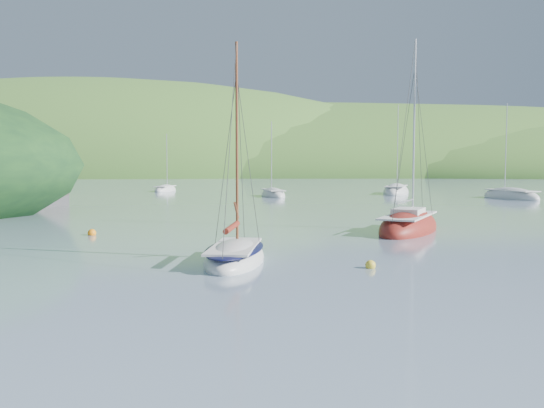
{
  "coord_description": "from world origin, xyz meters",
  "views": [
    {
      "loc": [
        -0.78,
        -23.94,
        4.46
      ],
      "look_at": [
        -1.01,
        8.0,
        2.1
      ],
      "focal_mm": 40.0,
      "sensor_mm": 36.0,
      "label": 1
    }
  ],
  "objects_px": {
    "distant_sloop_d": "(511,197)",
    "sloop_red": "(409,228)",
    "distant_sloop_b": "(396,192)",
    "distant_sloop_a": "(273,195)",
    "distant_sloop_c": "(165,190)",
    "daysailer_white": "(235,257)"
  },
  "relations": [
    {
      "from": "distant_sloop_c",
      "to": "distant_sloop_d",
      "type": "relative_size",
      "value": 0.74
    },
    {
      "from": "sloop_red",
      "to": "distant_sloop_a",
      "type": "height_order",
      "value": "sloop_red"
    },
    {
      "from": "sloop_red",
      "to": "distant_sloop_d",
      "type": "height_order",
      "value": "sloop_red"
    },
    {
      "from": "distant_sloop_b",
      "to": "distant_sloop_c",
      "type": "bearing_deg",
      "value": -173.24
    },
    {
      "from": "daysailer_white",
      "to": "distant_sloop_c",
      "type": "relative_size",
      "value": 1.18
    },
    {
      "from": "daysailer_white",
      "to": "distant_sloop_c",
      "type": "distance_m",
      "value": 59.84
    },
    {
      "from": "daysailer_white",
      "to": "distant_sloop_a",
      "type": "xyz_separation_m",
      "value": [
        1.42,
        46.63,
        -0.06
      ]
    },
    {
      "from": "distant_sloop_c",
      "to": "sloop_red",
      "type": "bearing_deg",
      "value": -53.35
    },
    {
      "from": "sloop_red",
      "to": "distant_sloop_c",
      "type": "distance_m",
      "value": 52.66
    },
    {
      "from": "daysailer_white",
      "to": "distant_sloop_a",
      "type": "height_order",
      "value": "daysailer_white"
    },
    {
      "from": "distant_sloop_a",
      "to": "distant_sloop_b",
      "type": "bearing_deg",
      "value": 6.11
    },
    {
      "from": "distant_sloop_a",
      "to": "distant_sloop_c",
      "type": "xyz_separation_m",
      "value": [
        -15.11,
        11.62,
        -0.01
      ]
    },
    {
      "from": "distant_sloop_a",
      "to": "distant_sloop_c",
      "type": "height_order",
      "value": "distant_sloop_a"
    },
    {
      "from": "distant_sloop_c",
      "to": "distant_sloop_a",
      "type": "bearing_deg",
      "value": -27.66
    },
    {
      "from": "distant_sloop_a",
      "to": "daysailer_white",
      "type": "bearing_deg",
      "value": -105.53
    },
    {
      "from": "distant_sloop_a",
      "to": "distant_sloop_d",
      "type": "distance_m",
      "value": 27.3
    },
    {
      "from": "distant_sloop_b",
      "to": "distant_sloop_d",
      "type": "height_order",
      "value": "distant_sloop_b"
    },
    {
      "from": "daysailer_white",
      "to": "distant_sloop_d",
      "type": "distance_m",
      "value": 51.26
    },
    {
      "from": "distant_sloop_b",
      "to": "distant_sloop_d",
      "type": "relative_size",
      "value": 1.07
    },
    {
      "from": "distant_sloop_a",
      "to": "distant_sloop_d",
      "type": "bearing_deg",
      "value": -22.15
    },
    {
      "from": "distant_sloop_d",
      "to": "sloop_red",
      "type": "bearing_deg",
      "value": -141.46
    },
    {
      "from": "sloop_red",
      "to": "distant_sloop_a",
      "type": "relative_size",
      "value": 1.32
    }
  ]
}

